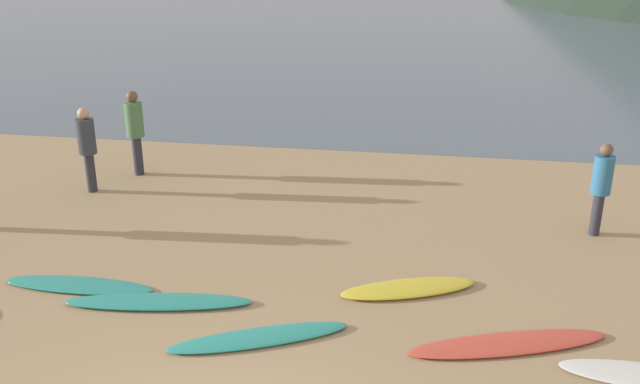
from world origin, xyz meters
The scene contains 9 objects.
ground_plane centered at (0.00, 10.00, -0.10)m, with size 120.00×120.00×0.20m, color tan.
surfboard_2 centered at (-2.89, 3.62, 0.03)m, with size 2.26×0.50×0.07m, color teal.
surfboard_3 centered at (-1.56, 3.34, 0.04)m, with size 2.60×0.48×0.09m, color teal.
surfboard_4 centered at (0.03, 2.70, 0.04)m, with size 2.32×0.46×0.07m, color teal.
surfboard_5 centered at (1.85, 4.26, 0.05)m, with size 2.00×0.55×0.09m, color yellow.
surfboard_6 centered at (3.15, 3.06, 0.04)m, with size 2.61×0.52×0.07m, color #D84C38.
person_0 centered at (-4.46, 7.28, 0.99)m, with size 0.34×0.34×1.69m.
person_1 centered at (-3.94, 8.37, 1.05)m, with size 0.36×0.36×1.78m.
person_2 centered at (4.89, 6.72, 0.95)m, with size 0.33×0.33×1.61m.
Camera 1 is at (2.00, -4.63, 4.96)m, focal length 39.04 mm.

